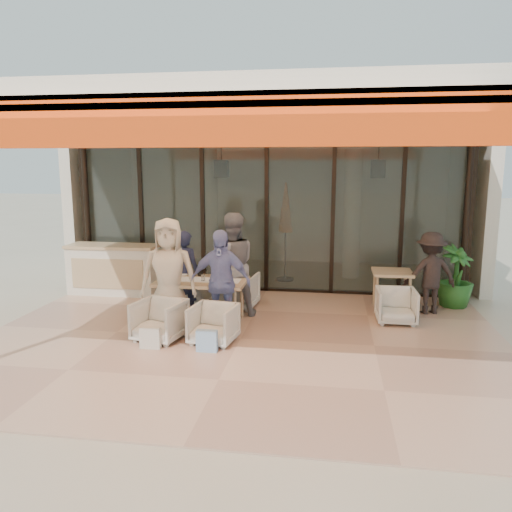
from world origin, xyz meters
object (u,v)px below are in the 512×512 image
at_px(diner_navy, 185,273).
at_px(side_chair, 396,304).
at_px(dining_table, 202,283).
at_px(diner_cream, 169,275).
at_px(chair_far_left, 194,291).
at_px(chair_far_right, 237,289).
at_px(diner_grey, 232,265).
at_px(diner_periwinkle, 220,282).
at_px(side_table, 392,277).
at_px(standing_woman, 430,273).
at_px(potted_palm, 455,277).
at_px(chair_near_left, 159,318).
at_px(host_counter, 114,269).
at_px(chair_near_right, 213,322).

xyz_separation_m(diner_navy, side_chair, (3.66, 0.01, -0.43)).
distance_m(dining_table, side_chair, 3.30).
xyz_separation_m(diner_navy, diner_cream, (0.00, -0.90, 0.16)).
xyz_separation_m(chair_far_left, diner_navy, (0.00, -0.50, 0.46)).
distance_m(chair_far_right, diner_cream, 1.72).
height_order(chair_far_right, diner_grey, diner_grey).
bearing_deg(diner_periwinkle, chair_far_right, 93.99).
relative_size(diner_cream, side_table, 2.45).
bearing_deg(standing_woman, potted_palm, -152.48).
bearing_deg(chair_near_left, side_table, 43.17).
relative_size(diner_grey, diner_cream, 1.01).
xyz_separation_m(diner_periwinkle, side_table, (2.82, 1.66, -0.19)).
relative_size(chair_far_right, chair_near_left, 1.05).
height_order(chair_far_right, side_table, side_table).
bearing_deg(diner_periwinkle, standing_woman, 28.14).
distance_m(diner_periwinkle, side_chair, 3.00).
height_order(chair_far_left, chair_near_left, chair_near_left).
distance_m(diner_cream, potted_palm, 5.28).
bearing_deg(dining_table, diner_cream, -132.26).
bearing_deg(diner_navy, host_counter, -17.56).
height_order(host_counter, diner_grey, diner_grey).
xyz_separation_m(diner_navy, standing_woman, (4.30, 0.65, -0.01)).
height_order(diner_navy, diner_cream, diner_cream).
bearing_deg(side_chair, diner_grey, 178.73).
bearing_deg(diner_periwinkle, host_counter, 147.49).
xyz_separation_m(host_counter, diner_periwinkle, (2.69, -1.99, 0.30)).
bearing_deg(chair_far_right, diner_periwinkle, 96.09).
distance_m(chair_far_right, diner_grey, 0.75).
height_order(diner_grey, standing_woman, diner_grey).
distance_m(dining_table, potted_palm, 4.72).
relative_size(diner_navy, side_chair, 2.29).
relative_size(diner_navy, side_table, 2.03).
distance_m(chair_far_right, diner_periwinkle, 1.48).
distance_m(chair_near_left, side_table, 4.26).
relative_size(chair_far_left, side_chair, 0.90).
bearing_deg(potted_palm, chair_far_right, -170.76).
relative_size(host_counter, potted_palm, 1.57).
height_order(chair_far_left, chair_near_right, chair_near_right).
bearing_deg(diner_periwinkle, side_chair, 21.80).
xyz_separation_m(chair_far_left, chair_near_right, (0.84, -1.90, 0.03)).
bearing_deg(host_counter, diner_cream, -47.08).
bearing_deg(host_counter, chair_far_right, -12.42).
bearing_deg(side_chair, chair_far_right, 168.67).
bearing_deg(chair_far_right, side_chair, 176.15).
relative_size(diner_navy, standing_woman, 1.02).
distance_m(diner_grey, diner_cream, 1.23).
height_order(diner_cream, side_chair, diner_cream).
distance_m(chair_near_right, standing_woman, 4.05).
height_order(host_counter, potted_palm, potted_palm).
height_order(host_counter, dining_table, host_counter).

